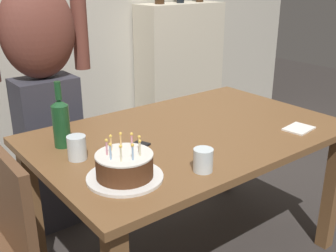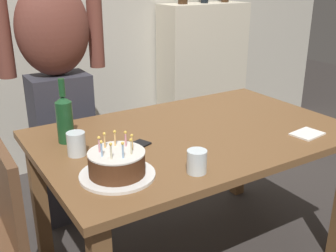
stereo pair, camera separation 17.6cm
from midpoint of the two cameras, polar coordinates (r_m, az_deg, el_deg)
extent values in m
cube|color=brown|center=(1.99, 0.57, -1.21)|extent=(1.50, 0.96, 0.03)
cube|color=brown|center=(2.37, 20.13, -8.60)|extent=(0.07, 0.07, 0.70)
cube|color=brown|center=(2.21, -20.76, -11.00)|extent=(0.07, 0.07, 0.70)
cube|color=brown|center=(2.83, 6.18, -2.58)|extent=(0.07, 0.07, 0.70)
cylinder|color=white|center=(1.55, -9.36, -7.21)|extent=(0.29, 0.29, 0.01)
cylinder|color=#512D19|center=(1.53, -9.46, -5.63)|extent=(0.21, 0.21, 0.08)
cylinder|color=silver|center=(1.51, -9.56, -4.10)|extent=(0.22, 0.22, 0.01)
cylinder|color=#EAB266|center=(1.55, -9.92, -2.23)|extent=(0.01, 0.01, 0.05)
sphere|color=#F9C64C|center=(1.54, -9.99, -1.12)|extent=(0.01, 0.01, 0.01)
cylinder|color=#EAB266|center=(1.54, -11.32, -2.58)|extent=(0.01, 0.01, 0.05)
sphere|color=#F9C64C|center=(1.52, -11.40, -1.46)|extent=(0.01, 0.01, 0.01)
cylinder|color=pink|center=(1.50, -11.98, -3.20)|extent=(0.01, 0.01, 0.05)
sphere|color=#F9C64C|center=(1.49, -12.07, -2.06)|extent=(0.01, 0.01, 0.01)
cylinder|color=#93B7DB|center=(1.46, -11.54, -3.80)|extent=(0.01, 0.01, 0.05)
sphere|color=#F9C64C|center=(1.45, -11.63, -2.63)|extent=(0.01, 0.01, 0.01)
cylinder|color=beige|center=(1.44, -10.16, -4.09)|extent=(0.01, 0.01, 0.05)
sphere|color=#F9C64C|center=(1.43, -10.24, -2.91)|extent=(0.01, 0.01, 0.01)
cylinder|color=#93B7DB|center=(1.44, -8.49, -3.92)|extent=(0.01, 0.01, 0.05)
sphere|color=#F9C64C|center=(1.43, -8.56, -2.74)|extent=(0.01, 0.01, 0.01)
cylinder|color=beige|center=(1.47, -7.41, -3.36)|extent=(0.01, 0.01, 0.05)
sphere|color=#F9C64C|center=(1.46, -7.47, -2.20)|extent=(0.01, 0.01, 0.01)
cylinder|color=#EAB266|center=(1.51, -7.40, -2.71)|extent=(0.01, 0.01, 0.05)
sphere|color=#F9C64C|center=(1.50, -7.45, -1.57)|extent=(0.01, 0.01, 0.01)
cylinder|color=pink|center=(1.54, -8.39, -2.28)|extent=(0.01, 0.01, 0.05)
sphere|color=#F9C64C|center=(1.53, -8.46, -1.16)|extent=(0.01, 0.01, 0.01)
cylinder|color=silver|center=(1.57, 1.77, -4.89)|extent=(0.08, 0.08, 0.09)
cylinder|color=silver|center=(1.73, -15.59, -3.02)|extent=(0.08, 0.08, 0.10)
cylinder|color=#194723|center=(1.86, -17.44, -0.06)|extent=(0.08, 0.08, 0.19)
cone|color=#194723|center=(1.82, -17.80, 3.13)|extent=(0.08, 0.08, 0.03)
cylinder|color=#194723|center=(1.81, -17.98, 4.72)|extent=(0.03, 0.03, 0.08)
cube|color=black|center=(1.80, -7.48, -3.11)|extent=(0.16, 0.12, 0.01)
cube|color=white|center=(2.08, 15.65, -0.40)|extent=(0.16, 0.13, 0.01)
cube|color=#33333D|center=(2.53, -18.05, -3.76)|extent=(0.34, 0.23, 0.92)
ellipsoid|color=brown|center=(2.34, -20.01, 12.52)|extent=(0.41, 0.27, 0.52)
cylinder|color=brown|center=(2.47, -14.35, 12.84)|extent=(0.09, 0.09, 0.44)
cube|color=brown|center=(1.64, -24.13, -10.16)|extent=(0.04, 0.40, 0.40)
cube|color=beige|center=(3.63, 0.25, 7.16)|extent=(0.77, 0.30, 1.23)
camera|label=1|loc=(0.09, -92.86, -1.08)|focal=43.29mm
camera|label=2|loc=(0.09, 87.14, 1.08)|focal=43.29mm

